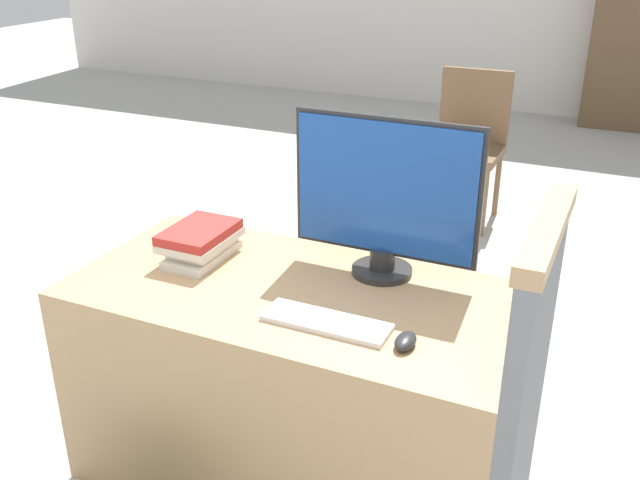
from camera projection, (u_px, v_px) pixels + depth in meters
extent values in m
cube|color=tan|center=(296.00, 386.00, 2.35)|extent=(1.41, 0.71, 0.72)
cube|color=slate|center=(522.00, 413.00, 1.96)|extent=(0.05, 0.59, 1.05)
cube|color=tan|center=(548.00, 230.00, 1.74)|extent=(0.07, 0.59, 0.05)
cylinder|color=#282828|center=(382.00, 270.00, 2.30)|extent=(0.20, 0.20, 0.02)
cylinder|color=#282828|center=(382.00, 259.00, 2.28)|extent=(0.08, 0.08, 0.06)
cube|color=#282828|center=(386.00, 188.00, 2.19)|extent=(0.60, 0.01, 0.44)
cube|color=#19479E|center=(385.00, 188.00, 2.19)|extent=(0.57, 0.02, 0.42)
cube|color=white|center=(326.00, 322.00, 2.01)|extent=(0.37, 0.12, 0.02)
ellipsoid|color=#262626|center=(405.00, 341.00, 1.90)|extent=(0.05, 0.10, 0.03)
cube|color=silver|center=(202.00, 255.00, 2.40)|extent=(0.15, 0.28, 0.03)
cube|color=silver|center=(203.00, 246.00, 2.40)|extent=(0.15, 0.23, 0.03)
cube|color=silver|center=(200.00, 240.00, 2.38)|extent=(0.19, 0.27, 0.03)
cube|color=#B72D28|center=(199.00, 232.00, 2.37)|extent=(0.19, 0.26, 0.03)
cylinder|color=brown|center=(423.00, 194.00, 4.44)|extent=(0.04, 0.04, 0.43)
cylinder|color=brown|center=(484.00, 203.00, 4.30)|extent=(0.04, 0.04, 0.43)
cylinder|color=brown|center=(440.00, 176.00, 4.76)|extent=(0.04, 0.04, 0.43)
cylinder|color=brown|center=(497.00, 184.00, 4.61)|extent=(0.04, 0.04, 0.43)
cube|color=brown|center=(464.00, 153.00, 4.43)|extent=(0.44, 0.44, 0.05)
cube|color=brown|center=(475.00, 105.00, 4.49)|extent=(0.44, 0.04, 0.46)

